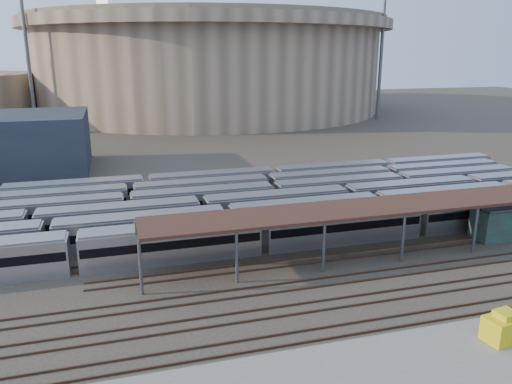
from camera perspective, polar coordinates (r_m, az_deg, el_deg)
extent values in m
plane|color=#383026|center=(45.55, -2.50, -11.05)|extent=(420.00, 420.00, 0.00)
cube|color=#ACADB1|center=(53.06, 0.61, -4.89)|extent=(112.00, 2.90, 3.60)
cube|color=#ACADB1|center=(56.24, -3.28, -3.69)|extent=(112.00, 2.90, 3.60)
cube|color=#ACADB1|center=(59.75, -6.19, -2.57)|extent=(112.00, 2.90, 3.60)
cube|color=#ACADB1|center=(63.02, -14.45, -2.01)|extent=(112.00, 2.90, 3.60)
cube|color=#ACADB1|center=(67.05, -14.09, -0.91)|extent=(112.00, 2.90, 3.60)
cube|color=#ACADB1|center=(71.17, -12.40, 0.17)|extent=(112.00, 2.90, 3.60)
cylinder|color=#55565A|center=(44.70, -13.07, -8.47)|extent=(0.30, 0.30, 5.00)
cylinder|color=#55565A|center=(49.68, -13.44, -5.97)|extent=(0.30, 0.30, 5.00)
cylinder|color=#55565A|center=(45.75, -2.22, -7.46)|extent=(0.30, 0.30, 5.00)
cylinder|color=#55565A|center=(50.63, -3.69, -5.12)|extent=(0.30, 0.30, 5.00)
cylinder|color=#55565A|center=(48.33, 7.76, -6.29)|extent=(0.30, 0.30, 5.00)
cylinder|color=#55565A|center=(52.98, 5.43, -4.19)|extent=(0.30, 0.30, 5.00)
cylinder|color=#55565A|center=(52.21, 16.45, -5.11)|extent=(0.30, 0.30, 5.00)
cylinder|color=#55565A|center=(56.53, 13.56, -3.27)|extent=(0.30, 0.30, 5.00)
cylinder|color=#55565A|center=(57.12, 23.77, -4.02)|extent=(0.30, 0.30, 5.00)
cylinder|color=#55565A|center=(61.10, 20.60, -2.42)|extent=(0.30, 0.30, 5.00)
cylinder|color=#55565A|center=(66.45, 26.58, -1.67)|extent=(0.30, 0.30, 5.00)
cube|color=#372116|center=(55.81, 18.93, -1.09)|extent=(60.00, 6.00, 0.30)
cube|color=#4C3323|center=(44.00, -1.95, -11.94)|extent=(170.00, 0.12, 0.18)
cube|color=#4C3323|center=(45.29, -2.42, -11.08)|extent=(170.00, 0.12, 0.18)
cube|color=#4C3323|center=(40.61, -0.53, -14.48)|extent=(170.00, 0.12, 0.18)
cube|color=#4C3323|center=(41.87, -1.09, -13.48)|extent=(170.00, 0.12, 0.18)
cube|color=#4C3323|center=(37.35, 1.19, -17.46)|extent=(170.00, 0.12, 0.18)
cube|color=#4C3323|center=(38.56, 0.50, -16.28)|extent=(170.00, 0.12, 0.18)
cylinder|color=gray|center=(182.90, -5.32, 13.75)|extent=(116.00, 116.00, 28.00)
cylinder|color=gray|center=(183.00, -5.45, 18.60)|extent=(124.00, 124.00, 3.00)
cylinder|color=#6B634C|center=(183.12, -5.47, 19.30)|extent=(120.00, 120.00, 1.50)
cylinder|color=#55565A|center=(150.98, -24.59, 13.51)|extent=(1.00, 1.00, 36.00)
cylinder|color=#55565A|center=(160.52, 14.08, 14.50)|extent=(1.00, 1.00, 36.00)
cylinder|color=#55565A|center=(199.55, -16.73, 14.49)|extent=(1.00, 1.00, 36.00)
cube|color=#FFF2CC|center=(200.22, -17.19, 19.98)|extent=(4.00, 0.60, 2.40)
cube|color=yellow|center=(41.79, 26.48, -13.76)|extent=(3.18, 2.26, 1.83)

